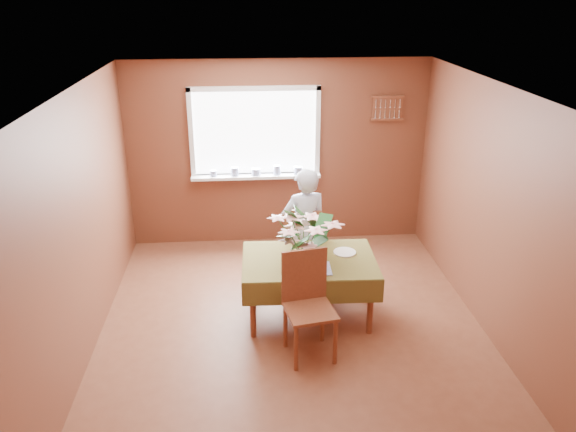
{
  "coord_description": "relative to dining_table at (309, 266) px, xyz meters",
  "views": [
    {
      "loc": [
        -0.45,
        -5.01,
        3.36
      ],
      "look_at": [
        0.0,
        0.55,
        1.05
      ],
      "focal_mm": 35.0,
      "sensor_mm": 36.0,
      "label": 1
    }
  ],
  "objects": [
    {
      "name": "chair_far",
      "position": [
        0.02,
        0.74,
        -0.07
      ],
      "size": [
        0.49,
        0.49,
        0.98
      ],
      "rotation": [
        0.0,
        0.0,
        2.95
      ],
      "color": "brown",
      "rests_on": "floor"
    },
    {
      "name": "spoon_rack",
      "position": [
        1.25,
        1.98,
        1.25
      ],
      "size": [
        0.44,
        0.05,
        0.33
      ],
      "color": "brown",
      "rests_on": "wall_back"
    },
    {
      "name": "ceiling",
      "position": [
        -0.2,
        -0.23,
        1.9
      ],
      "size": [
        4.5,
        4.5,
        0.0
      ],
      "primitive_type": "plane",
      "rotation": [
        3.14,
        0.0,
        0.0
      ],
      "color": "white",
      "rests_on": "wall_back"
    },
    {
      "name": "dining_table",
      "position": [
        0.0,
        0.0,
        0.0
      ],
      "size": [
        1.43,
        1.0,
        0.69
      ],
      "rotation": [
        0.0,
        0.0,
        -0.03
      ],
      "color": "brown",
      "rests_on": "floor"
    },
    {
      "name": "seated_woman",
      "position": [
        0.02,
        0.65,
        0.14
      ],
      "size": [
        0.6,
        0.47,
        1.47
      ],
      "primitive_type": "imported",
      "rotation": [
        0.0,
        0.0,
        3.37
      ],
      "color": "white",
      "rests_on": "floor"
    },
    {
      "name": "wall_left",
      "position": [
        -2.2,
        -0.23,
        0.65
      ],
      "size": [
        0.0,
        4.5,
        4.5
      ],
      "primitive_type": "plane",
      "rotation": [
        1.57,
        0.0,
        1.57
      ],
      "color": "brown",
      "rests_on": "floor"
    },
    {
      "name": "side_plate",
      "position": [
        0.4,
        0.12,
        0.09
      ],
      "size": [
        0.26,
        0.26,
        0.01
      ],
      "primitive_type": "cylinder",
      "rotation": [
        0.0,
        0.0,
        0.07
      ],
      "color": "white",
      "rests_on": "dining_table"
    },
    {
      "name": "wall_front",
      "position": [
        -0.2,
        -2.48,
        0.65
      ],
      "size": [
        4.0,
        0.0,
        4.0
      ],
      "primitive_type": "plane",
      "rotation": [
        -1.57,
        0.0,
        0.0
      ],
      "color": "brown",
      "rests_on": "floor"
    },
    {
      "name": "wall_right",
      "position": [
        1.8,
        -0.23,
        0.65
      ],
      "size": [
        0.0,
        4.5,
        4.5
      ],
      "primitive_type": "plane",
      "rotation": [
        1.57,
        0.0,
        -1.57
      ],
      "color": "brown",
      "rests_on": "floor"
    },
    {
      "name": "table_knife",
      "position": [
        0.1,
        -0.16,
        0.09
      ],
      "size": [
        0.09,
        0.19,
        0.0
      ],
      "primitive_type": "cube",
      "rotation": [
        0.0,
        0.0,
        -0.4
      ],
      "color": "silver",
      "rests_on": "dining_table"
    },
    {
      "name": "window_assembly",
      "position": [
        -0.49,
        1.96,
        0.75
      ],
      "size": [
        1.72,
        0.2,
        1.22
      ],
      "color": "white",
      "rests_on": "wall_back"
    },
    {
      "name": "floor",
      "position": [
        -0.2,
        -0.23,
        -0.6
      ],
      "size": [
        4.5,
        4.5,
        0.0
      ],
      "primitive_type": "plane",
      "color": "brown",
      "rests_on": "ground"
    },
    {
      "name": "wall_back",
      "position": [
        -0.2,
        2.02,
        0.65
      ],
      "size": [
        4.0,
        0.0,
        4.0
      ],
      "primitive_type": "plane",
      "rotation": [
        1.57,
        0.0,
        0.0
      ],
      "color": "brown",
      "rests_on": "floor"
    },
    {
      "name": "chair_near",
      "position": [
        -0.09,
        -0.63,
        -0.04
      ],
      "size": [
        0.52,
        0.52,
        1.05
      ],
      "rotation": [
        0.0,
        0.0,
        0.18
      ],
      "color": "brown",
      "rests_on": "floor"
    },
    {
      "name": "flower_bouquet",
      "position": [
        -0.06,
        -0.15,
        0.42
      ],
      "size": [
        0.61,
        0.61,
        0.53
      ],
      "rotation": [
        0.0,
        0.0,
        -0.12
      ],
      "color": "white",
      "rests_on": "dining_table"
    }
  ]
}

